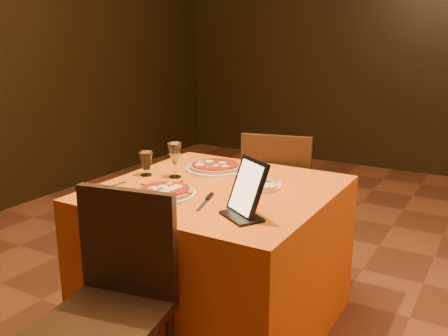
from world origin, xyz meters
The scene contains 13 objects.
wall_back centered at (0.00, 3.50, 1.40)m, with size 6.00×0.01×2.80m, color black.
main_table centered at (-0.51, -0.11, 0.38)m, with size 1.10×1.10×0.75m, color #E2590E.
chair_main_near centered at (-0.51, -0.93, 0.46)m, with size 0.45×0.45×0.91m, color black, non-canonical shape.
chair_main_far centered at (-0.51, 0.68, 0.46)m, with size 0.37×0.37×0.91m, color #301F0F, non-canonical shape.
pizza_near centered at (-0.65, -0.35, 0.77)m, with size 0.29×0.29×0.03m.
pizza_far centered at (-0.68, 0.16, 0.77)m, with size 0.33×0.33×0.03m.
cutlet_dish centered at (-0.34, 0.00, 0.76)m, with size 0.23×0.23×0.03m.
wine_glass centered at (-0.79, -0.08, 0.84)m, with size 0.07×0.07×0.19m, color #DCC87D, non-canonical shape.
water_glass centered at (-0.94, -0.13, 0.81)m, with size 0.06×0.06×0.13m, color silver, non-canonical shape.
tablet centered at (-0.20, -0.37, 0.87)m, with size 0.20×0.02×0.24m, color black.
knife centered at (-0.43, -0.36, 0.75)m, with size 0.22×0.02×0.01m, color silver.
fork_near centered at (-0.96, -0.36, 0.75)m, with size 0.15×0.02×0.01m, color silver.
fork_far centered at (-0.58, 0.26, 0.75)m, with size 0.16×0.02×0.01m, color silver.
Camera 1 is at (0.71, -2.14, 1.49)m, focal length 40.00 mm.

